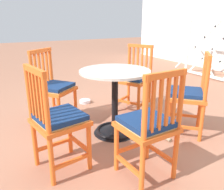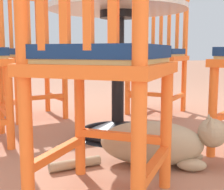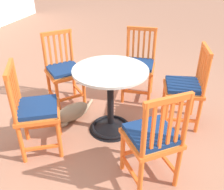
{
  "view_description": "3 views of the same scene",
  "coord_description": "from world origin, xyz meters",
  "px_view_note": "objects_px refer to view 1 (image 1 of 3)",
  "views": [
    {
      "loc": [
        2.08,
        -1.06,
        1.24
      ],
      "look_at": [
        0.09,
        0.03,
        0.5
      ],
      "focal_mm": 37.23,
      "sensor_mm": 36.0,
      "label": 1
    },
    {
      "loc": [
        0.72,
        1.73,
        0.48
      ],
      "look_at": [
        -0.01,
        0.08,
        0.23
      ],
      "focal_mm": 50.38,
      "sensor_mm": 36.0,
      "label": 2
    },
    {
      "loc": [
        -2.19,
        -0.51,
        1.75
      ],
      "look_at": [
        -0.12,
        0.08,
        0.5
      ],
      "focal_mm": 40.34,
      "sensor_mm": 36.0,
      "label": 3
    }
  ],
  "objects_px": {
    "cafe_table": "(115,109)",
    "pet_water_bowl": "(85,101)",
    "orange_chair_facing_out": "(134,79)",
    "tabby_cat": "(152,117)",
    "orange_chair_tucked_in": "(57,121)",
    "orange_chair_by_planter": "(189,95)",
    "orange_chair_near_fence": "(148,126)",
    "orange_chair_at_corner": "(53,89)"
  },
  "relations": [
    {
      "from": "cafe_table",
      "to": "orange_chair_by_planter",
      "type": "relative_size",
      "value": 0.83
    },
    {
      "from": "cafe_table",
      "to": "orange_chair_facing_out",
      "type": "bearing_deg",
      "value": 129.75
    },
    {
      "from": "orange_chair_tucked_in",
      "to": "orange_chair_near_fence",
      "type": "bearing_deg",
      "value": 53.3
    },
    {
      "from": "cafe_table",
      "to": "tabby_cat",
      "type": "xyz_separation_m",
      "value": [
        0.03,
        0.5,
        -0.19
      ]
    },
    {
      "from": "cafe_table",
      "to": "pet_water_bowl",
      "type": "bearing_deg",
      "value": 175.78
    },
    {
      "from": "orange_chair_by_planter",
      "to": "pet_water_bowl",
      "type": "relative_size",
      "value": 5.36
    },
    {
      "from": "orange_chair_near_fence",
      "to": "tabby_cat",
      "type": "distance_m",
      "value": 1.06
    },
    {
      "from": "orange_chair_near_fence",
      "to": "tabby_cat",
      "type": "xyz_separation_m",
      "value": [
        -0.76,
        0.65,
        -0.35
      ]
    },
    {
      "from": "orange_chair_at_corner",
      "to": "pet_water_bowl",
      "type": "distance_m",
      "value": 0.89
    },
    {
      "from": "orange_chair_facing_out",
      "to": "pet_water_bowl",
      "type": "height_order",
      "value": "orange_chair_facing_out"
    },
    {
      "from": "orange_chair_by_planter",
      "to": "orange_chair_facing_out",
      "type": "relative_size",
      "value": 1.0
    },
    {
      "from": "orange_chair_near_fence",
      "to": "tabby_cat",
      "type": "bearing_deg",
      "value": 139.51
    },
    {
      "from": "orange_chair_facing_out",
      "to": "pet_water_bowl",
      "type": "xyz_separation_m",
      "value": [
        -0.6,
        -0.51,
        -0.42
      ]
    },
    {
      "from": "orange_chair_facing_out",
      "to": "tabby_cat",
      "type": "distance_m",
      "value": 0.63
    },
    {
      "from": "orange_chair_at_corner",
      "to": "orange_chair_near_fence",
      "type": "bearing_deg",
      "value": 15.1
    },
    {
      "from": "cafe_table",
      "to": "orange_chair_at_corner",
      "type": "relative_size",
      "value": 0.83
    },
    {
      "from": "orange_chair_facing_out",
      "to": "orange_chair_tucked_in",
      "type": "distance_m",
      "value": 1.57
    },
    {
      "from": "orange_chair_facing_out",
      "to": "pet_water_bowl",
      "type": "bearing_deg",
      "value": -139.73
    },
    {
      "from": "orange_chair_at_corner",
      "to": "pet_water_bowl",
      "type": "height_order",
      "value": "orange_chair_at_corner"
    },
    {
      "from": "orange_chair_at_corner",
      "to": "orange_chair_facing_out",
      "type": "bearing_deg",
      "value": 85.01
    },
    {
      "from": "orange_chair_facing_out",
      "to": "pet_water_bowl",
      "type": "distance_m",
      "value": 0.89
    },
    {
      "from": "orange_chair_tucked_in",
      "to": "cafe_table",
      "type": "bearing_deg",
      "value": 115.28
    },
    {
      "from": "orange_chair_facing_out",
      "to": "tabby_cat",
      "type": "bearing_deg",
      "value": -9.31
    },
    {
      "from": "orange_chair_near_fence",
      "to": "orange_chair_by_planter",
      "type": "height_order",
      "value": "same"
    },
    {
      "from": "orange_chair_facing_out",
      "to": "tabby_cat",
      "type": "height_order",
      "value": "orange_chair_facing_out"
    },
    {
      "from": "orange_chair_by_planter",
      "to": "tabby_cat",
      "type": "distance_m",
      "value": 0.54
    },
    {
      "from": "orange_chair_facing_out",
      "to": "orange_chair_at_corner",
      "type": "bearing_deg",
      "value": -94.99
    },
    {
      "from": "cafe_table",
      "to": "pet_water_bowl",
      "type": "height_order",
      "value": "cafe_table"
    },
    {
      "from": "tabby_cat",
      "to": "orange_chair_by_planter",
      "type": "bearing_deg",
      "value": 30.27
    },
    {
      "from": "orange_chair_near_fence",
      "to": "orange_chair_at_corner",
      "type": "bearing_deg",
      "value": -164.9
    },
    {
      "from": "tabby_cat",
      "to": "orange_chair_tucked_in",
      "type": "bearing_deg",
      "value": -75.62
    },
    {
      "from": "pet_water_bowl",
      "to": "tabby_cat",
      "type": "bearing_deg",
      "value": 20.67
    },
    {
      "from": "orange_chair_tucked_in",
      "to": "orange_chair_facing_out",
      "type": "bearing_deg",
      "value": 122.26
    },
    {
      "from": "orange_chair_near_fence",
      "to": "pet_water_bowl",
      "type": "distance_m",
      "value": 1.94
    },
    {
      "from": "orange_chair_at_corner",
      "to": "cafe_table",
      "type": "bearing_deg",
      "value": 41.58
    },
    {
      "from": "orange_chair_near_fence",
      "to": "pet_water_bowl",
      "type": "xyz_separation_m",
      "value": [
        -1.88,
        0.23,
        -0.42
      ]
    },
    {
      "from": "orange_chair_at_corner",
      "to": "pet_water_bowl",
      "type": "bearing_deg",
      "value": 129.97
    },
    {
      "from": "orange_chair_tucked_in",
      "to": "pet_water_bowl",
      "type": "relative_size",
      "value": 5.36
    },
    {
      "from": "orange_chair_facing_out",
      "to": "orange_chair_at_corner",
      "type": "relative_size",
      "value": 1.0
    },
    {
      "from": "orange_chair_at_corner",
      "to": "tabby_cat",
      "type": "relative_size",
      "value": 1.29
    },
    {
      "from": "orange_chair_at_corner",
      "to": "orange_chair_tucked_in",
      "type": "relative_size",
      "value": 1.0
    },
    {
      "from": "orange_chair_tucked_in",
      "to": "orange_chair_by_planter",
      "type": "bearing_deg",
      "value": 88.54
    }
  ]
}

